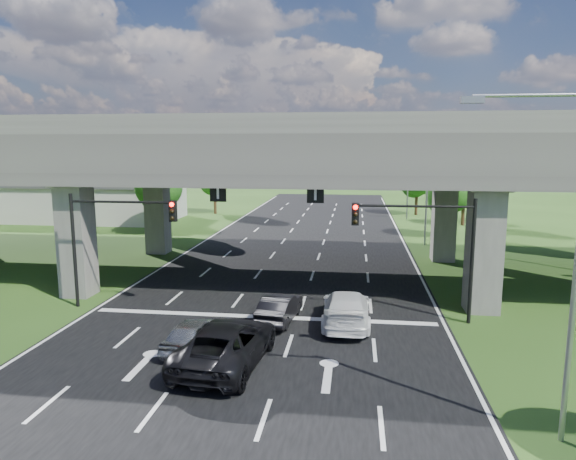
% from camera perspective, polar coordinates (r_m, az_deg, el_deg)
% --- Properties ---
extents(ground, '(160.00, 160.00, 0.00)m').
position_cam_1_polar(ground, '(22.61, -4.57, -12.51)').
color(ground, '#244115').
rests_on(ground, ground).
extents(road, '(18.00, 120.00, 0.03)m').
position_cam_1_polar(road, '(31.96, -0.83, -5.90)').
color(road, black).
rests_on(road, ground).
extents(overpass, '(80.00, 15.00, 10.00)m').
position_cam_1_polar(overpass, '(32.83, -0.35, 8.47)').
color(overpass, '#3B3936').
rests_on(overpass, ground).
extents(warehouse, '(20.00, 10.00, 4.00)m').
position_cam_1_polar(warehouse, '(63.65, -21.20, 2.89)').
color(warehouse, '#9E9E99').
rests_on(warehouse, ground).
extents(signal_right, '(5.76, 0.54, 6.00)m').
position_cam_1_polar(signal_right, '(25.05, 15.07, -0.68)').
color(signal_right, black).
rests_on(signal_right, ground).
extents(signal_left, '(5.76, 0.54, 6.00)m').
position_cam_1_polar(signal_left, '(27.69, -18.97, 0.06)').
color(signal_left, black).
rests_on(signal_left, ground).
extents(streetlight_near, '(3.38, 0.25, 10.00)m').
position_cam_1_polar(streetlight_near, '(15.78, 28.28, -1.07)').
color(streetlight_near, gray).
rests_on(streetlight_near, ground).
extents(streetlight_far, '(3.38, 0.25, 10.00)m').
position_cam_1_polar(streetlight_far, '(44.95, 14.73, 5.74)').
color(streetlight_far, gray).
rests_on(streetlight_far, ground).
extents(streetlight_beyond, '(3.38, 0.25, 10.00)m').
position_cam_1_polar(streetlight_beyond, '(60.84, 12.86, 6.65)').
color(streetlight_beyond, gray).
rests_on(streetlight_beyond, ground).
extents(tree_left_near, '(4.50, 4.50, 7.80)m').
position_cam_1_polar(tree_left_near, '(50.16, -14.15, 4.92)').
color(tree_left_near, black).
rests_on(tree_left_near, ground).
extents(tree_left_mid, '(3.91, 3.90, 6.76)m').
position_cam_1_polar(tree_left_mid, '(58.73, -13.99, 4.89)').
color(tree_left_mid, black).
rests_on(tree_left_mid, ground).
extents(tree_left_far, '(4.80, 4.80, 8.32)m').
position_cam_1_polar(tree_left_far, '(64.99, -8.14, 6.32)').
color(tree_left_far, black).
rests_on(tree_left_far, ground).
extents(tree_right_near, '(4.20, 4.20, 7.28)m').
position_cam_1_polar(tree_right_near, '(49.43, 17.49, 4.33)').
color(tree_right_near, black).
rests_on(tree_right_near, ground).
extents(tree_right_mid, '(3.91, 3.90, 6.76)m').
position_cam_1_polar(tree_right_mid, '(57.85, 19.06, 4.59)').
color(tree_right_mid, black).
rests_on(tree_right_mid, ground).
extents(tree_right_far, '(4.50, 4.50, 7.80)m').
position_cam_1_polar(tree_right_far, '(65.07, 14.22, 5.85)').
color(tree_right_far, black).
rests_on(tree_right_far, ground).
extents(car_silver, '(2.10, 4.09, 1.33)m').
position_cam_1_polar(car_silver, '(22.05, -10.37, -11.28)').
color(car_silver, '#96999D').
rests_on(car_silver, road).
extents(car_dark, '(1.88, 4.17, 1.33)m').
position_cam_1_polar(car_dark, '(24.99, -0.94, -8.64)').
color(car_dark, black).
rests_on(car_dark, road).
extents(car_white, '(2.26, 5.45, 1.58)m').
position_cam_1_polar(car_white, '(24.71, 6.49, -8.61)').
color(car_white, silver).
rests_on(car_white, road).
extents(car_trailing, '(3.35, 6.28, 1.68)m').
position_cam_1_polar(car_trailing, '(20.35, -6.84, -12.45)').
color(car_trailing, black).
rests_on(car_trailing, road).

